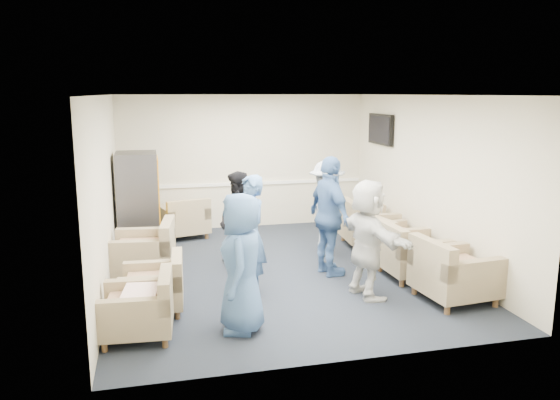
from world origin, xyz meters
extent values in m
plane|color=#1B212C|center=(0.00, 0.00, 0.00)|extent=(6.00, 6.00, 0.00)
plane|color=white|center=(0.00, 0.00, 2.70)|extent=(6.00, 6.00, 0.00)
cube|color=beige|center=(0.00, 3.00, 1.35)|extent=(5.00, 0.02, 2.70)
cube|color=beige|center=(0.00, -3.00, 1.35)|extent=(5.00, 0.02, 2.70)
cube|color=beige|center=(-2.50, 0.00, 1.35)|extent=(0.02, 6.00, 2.70)
cube|color=beige|center=(2.50, 0.00, 1.35)|extent=(0.02, 6.00, 2.70)
cube|color=white|center=(0.00, 2.98, 0.90)|extent=(4.98, 0.04, 0.06)
cube|color=black|center=(2.44, 1.80, 2.05)|extent=(0.07, 1.00, 0.58)
cube|color=black|center=(2.40, 1.80, 2.05)|extent=(0.01, 0.92, 0.50)
cube|color=#4D4D55|center=(2.48, 1.80, 1.90)|extent=(0.04, 0.10, 0.25)
cube|color=#8E7A5B|center=(-2.09, -1.90, 0.24)|extent=(0.85, 0.85, 0.26)
cube|color=#9F7558|center=(-2.09, -1.90, 0.42)|extent=(0.58, 0.55, 0.09)
cube|color=#8E7A5B|center=(-1.77, -1.93, 0.56)|extent=(0.19, 0.79, 0.37)
cube|color=#8E7A5B|center=(-1.92, -1.16, 0.23)|extent=(0.82, 0.82, 0.25)
cube|color=#9F7558|center=(-1.92, -1.16, 0.41)|extent=(0.56, 0.53, 0.09)
cube|color=#8E7A5B|center=(-1.60, -1.19, 0.54)|extent=(0.18, 0.77, 0.36)
cube|color=#8E7A5B|center=(-2.04, 0.22, 0.28)|extent=(1.02, 1.02, 0.30)
cube|color=#9F7558|center=(-2.04, 0.22, 0.48)|extent=(0.70, 0.66, 0.11)
cube|color=#8E7A5B|center=(-1.66, 0.17, 0.64)|extent=(0.27, 0.92, 0.43)
cube|color=#8E7A5B|center=(2.01, -1.74, 0.28)|extent=(0.99, 0.99, 0.30)
cube|color=#9F7558|center=(2.01, -1.74, 0.48)|extent=(0.69, 0.65, 0.11)
cube|color=#8E7A5B|center=(1.63, -1.78, 0.64)|extent=(0.24, 0.92, 0.43)
cube|color=#8E7A5B|center=(1.91, -0.73, 0.27)|extent=(0.90, 0.90, 0.29)
cube|color=#9F7558|center=(1.91, -0.73, 0.47)|extent=(0.63, 0.58, 0.10)
cube|color=#8E7A5B|center=(1.55, -0.74, 0.62)|extent=(0.17, 0.88, 0.41)
cube|color=#8E7A5B|center=(2.06, 0.13, 0.24)|extent=(0.91, 0.91, 0.26)
cube|color=#9F7558|center=(2.06, 0.13, 0.42)|extent=(0.62, 0.59, 0.09)
cube|color=#8E7A5B|center=(1.74, 0.08, 0.55)|extent=(0.26, 0.80, 0.37)
cube|color=#8E7A5B|center=(1.95, 1.07, 0.27)|extent=(0.95, 0.95, 0.30)
cube|color=#9F7558|center=(1.95, 1.07, 0.47)|extent=(0.66, 0.62, 0.11)
cube|color=#8E7A5B|center=(1.57, 1.09, 0.63)|extent=(0.20, 0.90, 0.42)
cube|color=#8E7A5B|center=(-1.29, 2.43, 0.25)|extent=(1.01, 1.01, 0.27)
cube|color=#9F7558|center=(-1.29, 2.43, 0.44)|extent=(0.66, 0.69, 0.10)
cube|color=#8E7A5B|center=(-1.21, 2.09, 0.59)|extent=(0.84, 0.33, 0.39)
cube|color=#4D4D55|center=(-2.10, 1.68, 0.87)|extent=(0.68, 0.82, 1.73)
cube|color=orange|center=(-1.75, 1.68, 0.95)|extent=(0.02, 0.70, 1.39)
cube|color=black|center=(-1.75, 1.68, 0.23)|extent=(0.02, 0.41, 0.11)
cube|color=black|center=(-1.68, -0.82, 0.22)|extent=(0.32, 0.23, 0.44)
sphere|color=black|center=(-1.68, -0.82, 0.42)|extent=(0.22, 0.22, 0.22)
cube|color=white|center=(-2.04, -1.90, 0.49)|extent=(0.44, 0.54, 0.14)
imported|color=#3F6398|center=(-0.90, -1.99, 0.82)|extent=(0.68, 0.89, 1.63)
imported|color=#3F6398|center=(-0.57, -0.82, 0.83)|extent=(0.49, 0.66, 1.65)
imported|color=black|center=(-0.54, 0.33, 0.77)|extent=(0.89, 0.94, 1.53)
imported|color=silver|center=(1.01, 0.67, 0.82)|extent=(0.78, 1.14, 1.63)
imported|color=#3F6398|center=(0.72, -0.33, 0.91)|extent=(0.63, 1.13, 1.82)
imported|color=silver|center=(0.93, -1.32, 0.81)|extent=(0.70, 1.55, 1.62)
camera|label=1|loc=(-1.88, -7.92, 2.73)|focal=35.00mm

